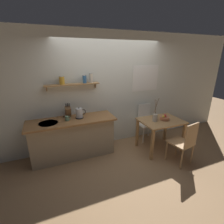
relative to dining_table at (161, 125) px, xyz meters
name	(u,v)px	position (x,y,z in m)	size (l,w,h in m)	color
ground_plane	(120,153)	(-0.96, 0.17, -0.62)	(14.00, 14.00, 0.00)	#A87F56
back_wall	(117,90)	(-0.75, 0.82, 0.73)	(6.80, 0.11, 2.70)	silver
kitchen_counter	(73,137)	(-1.96, 0.49, -0.18)	(1.83, 0.63, 0.88)	tan
wall_shelf	(74,82)	(-1.81, 0.66, 1.01)	(1.13, 0.20, 0.34)	tan
dining_table	(161,125)	(0.00, 0.00, 0.00)	(0.96, 0.72, 0.75)	tan
dining_chair_near	(185,141)	(0.08, -0.67, -0.10)	(0.48, 0.50, 0.95)	tan
dining_chair_far	(145,120)	(-0.03, 0.59, -0.10)	(0.42, 0.41, 0.96)	white
fruit_bowl	(164,118)	(0.08, -0.01, 0.17)	(0.22, 0.22, 0.14)	#BC704C
twig_vase	(155,117)	(-0.18, 0.00, 0.22)	(0.11, 0.11, 0.54)	#B7B2A8
electric_kettle	(79,113)	(-1.78, 0.49, 0.37)	(0.26, 0.17, 0.24)	black
knife_block	(68,112)	(-2.00, 0.63, 0.39)	(0.11, 0.19, 0.33)	brown
coffee_mug_by_sink	(67,118)	(-2.05, 0.44, 0.31)	(0.12, 0.08, 0.10)	slate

